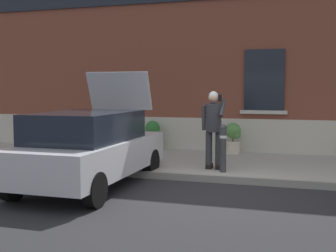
{
  "coord_description": "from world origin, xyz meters",
  "views": [
    {
      "loc": [
        1.69,
        -7.93,
        1.94
      ],
      "look_at": [
        -1.29,
        1.6,
        1.1
      ],
      "focal_mm": 46.71,
      "sensor_mm": 36.0,
      "label": 1
    }
  ],
  "objects_px": {
    "hatchback_car_silver": "(90,147)",
    "bollard_near_person": "(223,146)",
    "planter_terracotta": "(79,132)",
    "person_on_phone": "(214,125)",
    "planter_cream": "(233,137)",
    "bollard_far_left": "(67,140)",
    "planter_olive": "(153,134)"
  },
  "relations": [
    {
      "from": "bollard_near_person",
      "to": "hatchback_car_silver",
      "type": "bearing_deg",
      "value": -146.9
    },
    {
      "from": "planter_olive",
      "to": "planter_cream",
      "type": "relative_size",
      "value": 1.0
    },
    {
      "from": "bollard_near_person",
      "to": "planter_cream",
      "type": "relative_size",
      "value": 1.22
    },
    {
      "from": "bollard_far_left",
      "to": "person_on_phone",
      "type": "height_order",
      "value": "person_on_phone"
    },
    {
      "from": "bollard_far_left",
      "to": "planter_terracotta",
      "type": "bearing_deg",
      "value": 113.72
    },
    {
      "from": "bollard_near_person",
      "to": "planter_olive",
      "type": "bearing_deg",
      "value": 132.22
    },
    {
      "from": "hatchback_car_silver",
      "to": "planter_cream",
      "type": "bearing_deg",
      "value": 63.66
    },
    {
      "from": "planter_cream",
      "to": "bollard_far_left",
      "type": "bearing_deg",
      "value": -141.69
    },
    {
      "from": "hatchback_car_silver",
      "to": "planter_olive",
      "type": "distance_m",
      "value": 4.46
    },
    {
      "from": "planter_olive",
      "to": "planter_cream",
      "type": "distance_m",
      "value": 2.41
    },
    {
      "from": "bollard_far_left",
      "to": "person_on_phone",
      "type": "distance_m",
      "value": 3.57
    },
    {
      "from": "bollard_near_person",
      "to": "planter_cream",
      "type": "bearing_deg",
      "value": 94.4
    },
    {
      "from": "bollard_near_person",
      "to": "planter_cream",
      "type": "xyz_separation_m",
      "value": [
        -0.22,
        2.83,
        -0.11
      ]
    },
    {
      "from": "hatchback_car_silver",
      "to": "planter_cream",
      "type": "xyz_separation_m",
      "value": [
        2.17,
        4.38,
        -0.19
      ]
    },
    {
      "from": "hatchback_car_silver",
      "to": "bollard_near_person",
      "type": "bearing_deg",
      "value": 33.1
    },
    {
      "from": "person_on_phone",
      "to": "planter_cream",
      "type": "xyz_separation_m",
      "value": [
        0.05,
        2.57,
        -0.55
      ]
    },
    {
      "from": "planter_olive",
      "to": "hatchback_car_silver",
      "type": "bearing_deg",
      "value": -86.96
    },
    {
      "from": "hatchback_car_silver",
      "to": "bollard_near_person",
      "type": "xyz_separation_m",
      "value": [
        2.39,
        1.56,
        -0.09
      ]
    },
    {
      "from": "planter_terracotta",
      "to": "planter_cream",
      "type": "distance_m",
      "value": 4.81
    },
    {
      "from": "planter_terracotta",
      "to": "hatchback_car_silver",
      "type": "bearing_deg",
      "value": -58.83
    },
    {
      "from": "person_on_phone",
      "to": "planter_olive",
      "type": "bearing_deg",
      "value": 140.3
    },
    {
      "from": "bollard_far_left",
      "to": "planter_cream",
      "type": "distance_m",
      "value": 4.56
    },
    {
      "from": "hatchback_car_silver",
      "to": "planter_olive",
      "type": "xyz_separation_m",
      "value": [
        -0.24,
        4.45,
        -0.19
      ]
    },
    {
      "from": "bollard_near_person",
      "to": "planter_olive",
      "type": "relative_size",
      "value": 1.22
    },
    {
      "from": "hatchback_car_silver",
      "to": "planter_terracotta",
      "type": "bearing_deg",
      "value": 121.17
    },
    {
      "from": "hatchback_car_silver",
      "to": "planter_terracotta",
      "type": "distance_m",
      "value": 5.11
    },
    {
      "from": "bollard_near_person",
      "to": "person_on_phone",
      "type": "bearing_deg",
      "value": 135.34
    },
    {
      "from": "bollard_far_left",
      "to": "planter_olive",
      "type": "bearing_deg",
      "value": 67.95
    },
    {
      "from": "person_on_phone",
      "to": "planter_olive",
      "type": "relative_size",
      "value": 2.04
    },
    {
      "from": "hatchback_car_silver",
      "to": "person_on_phone",
      "type": "bearing_deg",
      "value": 40.54
    },
    {
      "from": "bollard_near_person",
      "to": "person_on_phone",
      "type": "distance_m",
      "value": 0.57
    },
    {
      "from": "bollard_near_person",
      "to": "planter_cream",
      "type": "distance_m",
      "value": 2.84
    }
  ]
}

